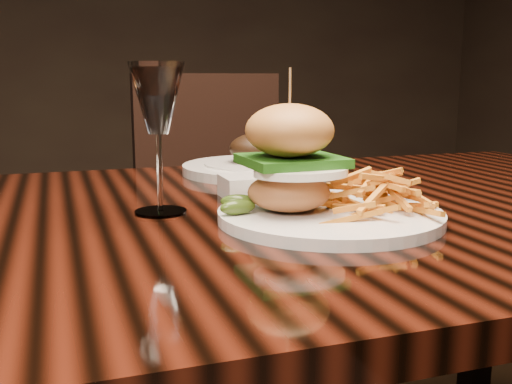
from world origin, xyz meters
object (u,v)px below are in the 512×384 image
object	(u,v)px
burger_plate	(322,184)
chair_far	(219,212)
wine_glass	(157,103)
dining_table	(257,258)
far_dish	(258,164)

from	to	relation	value
burger_plate	chair_far	distance (m)	1.04
wine_glass	chair_far	size ratio (longest dim) A/B	0.22
dining_table	wine_glass	world-z (taller)	wine_glass
far_dish	chair_far	xyz separation A→B (m)	(0.07, 0.58, -0.23)
dining_table	far_dish	bearing A→B (deg)	70.81
burger_plate	far_dish	xyz separation A→B (m)	(0.05, 0.41, -0.03)
burger_plate	chair_far	world-z (taller)	same
dining_table	burger_plate	xyz separation A→B (m)	(0.05, -0.10, 0.13)
far_dish	chair_far	world-z (taller)	chair_far
dining_table	far_dish	world-z (taller)	far_dish
dining_table	chair_far	distance (m)	0.92
far_dish	chair_far	distance (m)	0.63
dining_table	far_dish	distance (m)	0.34
wine_glass	chair_far	xyz separation A→B (m)	(0.32, 0.88, -0.37)
burger_plate	far_dish	size ratio (longest dim) A/B	0.99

